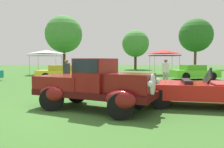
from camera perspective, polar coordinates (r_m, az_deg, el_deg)
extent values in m
plane|color=#386628|center=(7.09, -11.48, -9.75)|extent=(120.00, 120.00, 0.00)
cube|color=#400B0B|center=(7.11, -4.99, -5.06)|extent=(4.27, 3.07, 0.20)
cube|color=maroon|center=(6.54, 4.22, -2.48)|extent=(1.82, 1.64, 0.60)
ellipsoid|color=silver|center=(6.31, 10.79, -2.95)|extent=(0.37, 0.54, 0.68)
cube|color=maroon|center=(6.98, -4.24, -0.09)|extent=(1.47, 1.66, 1.04)
cube|color=black|center=(6.97, -4.25, 2.37)|extent=(1.41, 1.65, 0.40)
cube|color=maroon|center=(7.70, -12.40, -2.19)|extent=(2.20, 2.04, 0.48)
ellipsoid|color=maroon|center=(7.24, 6.75, -4.91)|extent=(0.98, 0.73, 0.52)
ellipsoid|color=maroon|center=(5.91, 2.29, -6.89)|extent=(0.98, 0.73, 0.52)
ellipsoid|color=maroon|center=(8.32, -9.33, -3.79)|extent=(0.98, 0.73, 0.52)
ellipsoid|color=maroon|center=(7.19, -15.88, -5.09)|extent=(0.98, 0.73, 0.52)
sphere|color=silver|center=(6.71, 12.09, -1.87)|extent=(0.18, 0.18, 0.18)
sphere|color=silver|center=(5.86, 10.14, -2.67)|extent=(0.18, 0.18, 0.18)
cylinder|color=black|center=(7.27, 6.74, -6.31)|extent=(0.76, 0.24, 0.76)
cylinder|color=black|center=(5.94, 2.28, -8.59)|extent=(0.76, 0.24, 0.76)
cylinder|color=black|center=(8.34, -9.32, -5.01)|extent=(0.76, 0.24, 0.76)
cylinder|color=black|center=(7.22, -15.85, -6.51)|extent=(0.76, 0.24, 0.76)
cube|color=red|center=(8.19, 22.25, -4.07)|extent=(4.64, 2.66, 0.52)
cube|color=black|center=(8.20, 24.24, -1.17)|extent=(0.34, 1.23, 0.82)
cube|color=black|center=(8.10, 19.38, -2.38)|extent=(0.55, 1.24, 0.28)
cylinder|color=black|center=(8.87, 12.70, -4.86)|extent=(0.66, 0.20, 0.66)
cylinder|color=black|center=(7.34, 12.79, -6.68)|extent=(0.66, 0.20, 0.66)
cube|color=yellow|center=(17.54, -12.56, 0.00)|extent=(4.35, 1.83, 0.60)
cube|color=gold|center=(17.56, -13.13, 1.63)|extent=(1.94, 1.51, 0.44)
cylinder|color=black|center=(16.54, -8.84, -0.81)|extent=(0.64, 0.22, 0.64)
cylinder|color=black|center=(17.17, -17.35, -0.77)|extent=(0.64, 0.22, 0.64)
cube|color=#60C62D|center=(19.11, 21.22, 0.14)|extent=(3.99, 2.13, 0.60)
cube|color=#4D9F24|center=(19.01, 20.85, 1.64)|extent=(1.84, 1.64, 0.44)
cylinder|color=black|center=(19.05, 25.34, -0.52)|extent=(0.64, 0.22, 0.64)
cylinder|color=black|center=(17.90, 19.20, -0.63)|extent=(0.64, 0.22, 0.64)
cylinder|color=#9E998E|center=(13.90, 14.56, -1.32)|extent=(0.16, 0.16, 0.86)
cylinder|color=#9E998E|center=(13.96, 13.76, -1.29)|extent=(0.16, 0.16, 0.86)
cube|color=silver|center=(13.88, 14.21, 1.70)|extent=(0.47, 0.41, 0.60)
sphere|color=brown|center=(13.88, 14.24, 3.43)|extent=(0.22, 0.22, 0.22)
cylinder|color=#7F7056|center=(12.06, -12.28, -2.07)|extent=(0.16, 0.16, 0.86)
cylinder|color=#7F7056|center=(12.24, -11.85, -1.97)|extent=(0.16, 0.16, 0.86)
cube|color=#2D2D33|center=(12.10, -12.11, 1.42)|extent=(0.34, 0.45, 0.60)
sphere|color=#936B4C|center=(12.09, -12.14, 3.41)|extent=(0.22, 0.22, 0.22)
cylinder|color=#B7B7BC|center=(25.72, -13.33, 2.37)|extent=(0.05, 0.05, 2.05)
cylinder|color=#B7B7BC|center=(23.03, -14.81, 2.18)|extent=(0.05, 0.05, 2.05)
cylinder|color=#B7B7BC|center=(26.46, -19.20, 2.30)|extent=(0.05, 0.05, 2.05)
cylinder|color=#B7B7BC|center=(23.85, -21.29, 2.10)|extent=(0.05, 0.05, 2.05)
cube|color=silver|center=(24.72, -17.21, 4.74)|extent=(3.08, 3.08, 0.10)
pyramid|color=silver|center=(24.73, -17.23, 5.71)|extent=(3.02, 3.02, 0.38)
cylinder|color=#B7B7BC|center=(25.31, 15.83, 2.30)|extent=(0.05, 0.05, 2.05)
cylinder|color=#B7B7BC|center=(22.85, 17.68, 2.11)|extent=(0.05, 0.05, 2.05)
cylinder|color=#B7B7BC|center=(24.69, 10.10, 2.36)|extent=(0.05, 0.05, 2.05)
cylinder|color=#B7B7BC|center=(22.17, 11.36, 2.17)|extent=(0.05, 0.05, 2.05)
cube|color=red|center=(23.72, 13.78, 4.84)|extent=(2.86, 2.86, 0.10)
pyramid|color=red|center=(23.73, 13.80, 5.85)|extent=(2.80, 2.80, 0.38)
cylinder|color=#47331E|center=(35.06, -12.72, 4.43)|extent=(0.44, 0.44, 4.10)
sphere|color=#428938|center=(35.29, -12.81, 10.39)|extent=(5.87, 5.87, 5.87)
cylinder|color=#47331E|center=(35.95, 6.31, 3.69)|extent=(0.44, 0.44, 3.09)
sphere|color=#428938|center=(36.05, 6.34, 8.11)|extent=(4.48, 4.48, 4.48)
cylinder|color=brown|center=(40.27, 21.44, 4.32)|extent=(0.44, 0.44, 4.29)
sphere|color=#286623|center=(40.49, 21.58, 9.62)|extent=(5.80, 5.80, 5.80)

